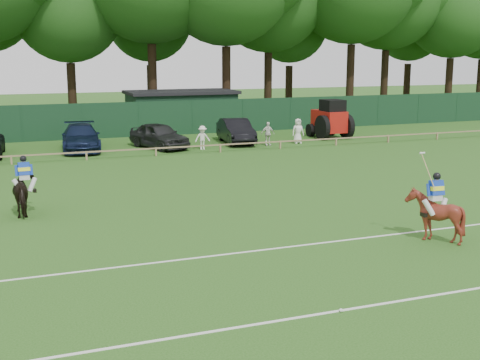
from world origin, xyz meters
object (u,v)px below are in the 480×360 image
polo_ball (341,310)px  utility_shed (181,110)px  estate_black (236,131)px  tractor (330,120)px  hatch_grey (159,136)px  horse_dark (25,192)px  sedan_navy (81,138)px  spectator_right (298,131)px  horse_chestnut (434,215)px  spectator_mid (268,134)px  spectator_left (202,138)px

polo_ball → utility_shed: 36.67m
estate_black → polo_ball: 28.52m
estate_black → tractor: tractor is taller
hatch_grey → utility_shed: bearing=46.0°
horse_dark → polo_ball: horse_dark is taller
estate_black → sedan_navy: bearing=-175.3°
hatch_grey → estate_black: 5.37m
hatch_grey → estate_black: size_ratio=0.97×
spectator_right → tractor: tractor is taller
horse_chestnut → spectator_right: bearing=-99.8°
hatch_grey → tractor: (12.44, 0.39, 0.48)m
horse_chestnut → estate_black: size_ratio=0.35×
hatch_grey → polo_ball: hatch_grey is taller
estate_black → spectator_mid: (1.51, -1.83, -0.04)m
horse_dark → tractor: size_ratio=0.61×
hatch_grey → spectator_right: bearing=-27.3°
estate_black → spectator_left: estate_black is taller
horse_dark → spectator_left: 17.23m
polo_ball → tractor: tractor is taller
sedan_navy → horse_dark: bearing=-98.8°
spectator_right → polo_ball: 28.29m
tractor → polo_ball: bearing=-119.3°
estate_black → spectator_left: size_ratio=3.30×
estate_black → utility_shed: utility_shed is taller
horse_dark → sedan_navy: horse_dark is taller
horse_dark → spectator_right: 22.41m
estate_black → spectator_mid: bearing=-43.3°
spectator_mid → spectator_right: size_ratio=0.93×
horse_chestnut → estate_black: horse_chestnut is taller
horse_chestnut → tractor: 25.10m
sedan_navy → polo_ball: size_ratio=61.32×
utility_shed → spectator_left: bearing=-99.0°
spectator_mid → sedan_navy: bearing=173.9°
horse_chestnut → spectator_mid: 21.89m
horse_dark → utility_shed: size_ratio=0.24×
sedan_navy → spectator_mid: bearing=-5.2°
horse_chestnut → utility_shed: bearing=-86.1°
polo_ball → horse_dark: bearing=117.3°
spectator_left → spectator_right: spectator_right is taller
spectator_left → utility_shed: 10.74m
polo_ball → tractor: bearing=61.6°
estate_black → spectator_mid: estate_black is taller
estate_black → spectator_right: size_ratio=2.96×
sedan_navy → estate_black: size_ratio=1.13×
horse_dark → utility_shed: 26.97m
horse_dark → horse_chestnut: bearing=141.9°
spectator_mid → tractor: 5.87m
horse_chestnut → utility_shed: size_ratio=0.20×
horse_chestnut → sedan_navy: bearing=-66.2°
hatch_grey → horse_chestnut: bearing=-101.7°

